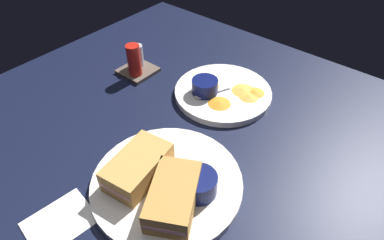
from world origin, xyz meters
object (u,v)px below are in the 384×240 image
(ramekin_dark_sauce, at_px, (199,184))
(spoon_by_gravy_ramekin, at_px, (205,95))
(sandwich_half_near, at_px, (138,167))
(spoon_by_dark_ramekin, at_px, (172,181))
(plate_chips_companion, at_px, (223,93))
(condiment_caddy, at_px, (136,63))
(plate_sandwich_main, at_px, (167,183))
(ramekin_light_gravy, at_px, (205,86))
(sandwich_half_far, at_px, (174,196))

(ramekin_dark_sauce, height_order, spoon_by_gravy_ramekin, ramekin_dark_sauce)
(sandwich_half_near, bearing_deg, spoon_by_dark_ramekin, -65.45)
(plate_chips_companion, relative_size, condiment_caddy, 2.55)
(ramekin_dark_sauce, xyz_separation_m, condiment_caddy, (0.21, 0.38, -0.00))
(condiment_caddy, bearing_deg, plate_sandwich_main, -125.04)
(ramekin_light_gravy, xyz_separation_m, condiment_caddy, (-0.03, 0.21, -0.00))
(ramekin_light_gravy, bearing_deg, condiment_caddy, 99.02)
(ramekin_dark_sauce, xyz_separation_m, ramekin_light_gravy, (0.24, 0.17, -0.00))
(sandwich_half_near, distance_m, spoon_by_dark_ramekin, 0.07)
(spoon_by_gravy_ramekin, bearing_deg, sandwich_half_near, -168.62)
(sandwich_half_near, distance_m, plate_chips_companion, 0.32)
(plate_sandwich_main, relative_size, sandwich_half_far, 1.89)
(sandwich_half_far, bearing_deg, condiment_caddy, 55.17)
(spoon_by_dark_ramekin, height_order, spoon_by_gravy_ramekin, same)
(spoon_by_dark_ramekin, distance_m, plate_chips_companion, 0.31)
(condiment_caddy, bearing_deg, sandwich_half_far, -124.83)
(ramekin_light_gravy, height_order, condiment_caddy, condiment_caddy)
(sandwich_half_far, relative_size, ramekin_dark_sauce, 2.27)
(plate_sandwich_main, xyz_separation_m, sandwich_half_far, (-0.03, -0.05, 0.03))
(sandwich_half_far, distance_m, spoon_by_gravy_ramekin, 0.32)
(ramekin_dark_sauce, xyz_separation_m, spoon_by_dark_ramekin, (-0.02, 0.05, -0.02))
(plate_sandwich_main, xyz_separation_m, condiment_caddy, (0.23, 0.32, 0.03))
(spoon_by_dark_ramekin, height_order, plate_chips_companion, spoon_by_dark_ramekin)
(sandwich_half_far, distance_m, spoon_by_dark_ramekin, 0.05)
(plate_sandwich_main, distance_m, sandwich_half_near, 0.06)
(sandwich_half_far, height_order, ramekin_dark_sauce, sandwich_half_far)
(sandwich_half_near, height_order, ramekin_dark_sauce, sandwich_half_near)
(plate_sandwich_main, height_order, plate_chips_companion, same)
(plate_sandwich_main, relative_size, ramekin_dark_sauce, 4.29)
(ramekin_dark_sauce, bearing_deg, plate_sandwich_main, 107.71)
(plate_chips_companion, xyz_separation_m, condiment_caddy, (-0.07, 0.24, 0.03))
(ramekin_dark_sauce, bearing_deg, sandwich_half_far, 162.18)
(ramekin_light_gravy, relative_size, spoon_by_gravy_ramekin, 0.67)
(plate_chips_companion, relative_size, spoon_by_gravy_ramekin, 2.52)
(plate_chips_companion, bearing_deg, plate_sandwich_main, -164.36)
(sandwich_half_near, bearing_deg, plate_sandwich_main, -63.29)
(sandwich_half_near, xyz_separation_m, condiment_caddy, (0.25, 0.27, -0.01))
(plate_chips_companion, xyz_separation_m, ramekin_light_gravy, (-0.04, 0.03, 0.03))
(spoon_by_gravy_ramekin, bearing_deg, plate_chips_companion, -23.93)
(sandwich_half_near, relative_size, sandwich_half_far, 0.94)
(plate_sandwich_main, xyz_separation_m, plate_chips_companion, (0.30, 0.08, 0.00))
(sandwich_half_far, relative_size, spoon_by_dark_ramekin, 1.53)
(sandwich_half_near, height_order, plate_chips_companion, sandwich_half_near)
(plate_sandwich_main, height_order, spoon_by_dark_ramekin, spoon_by_dark_ramekin)
(sandwich_half_near, height_order, condiment_caddy, condiment_caddy)
(sandwich_half_far, bearing_deg, plate_sandwich_main, 56.71)
(sandwich_half_far, relative_size, ramekin_light_gravy, 2.34)
(plate_sandwich_main, xyz_separation_m, ramekin_light_gravy, (0.26, 0.11, 0.03))
(plate_sandwich_main, relative_size, condiment_caddy, 2.99)
(sandwich_half_far, distance_m, condiment_caddy, 0.45)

